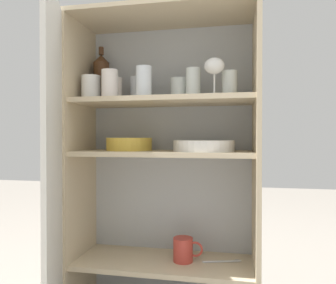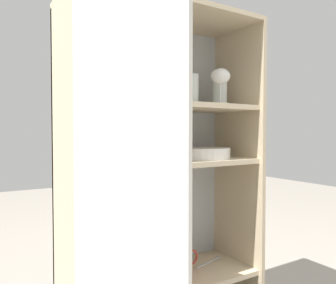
% 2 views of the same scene
% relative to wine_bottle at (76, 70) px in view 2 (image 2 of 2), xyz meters
% --- Properties ---
extents(cupboard_back_panel, '(0.77, 0.02, 1.27)m').
position_rel_wine_bottle_xyz_m(cupboard_back_panel, '(0.32, 0.07, -0.41)').
color(cupboard_back_panel, '#B2B7BC').
rests_on(cupboard_back_panel, ground_plane).
extents(cupboard_side_left, '(0.02, 0.32, 1.27)m').
position_rel_wine_bottle_xyz_m(cupboard_side_left, '(-0.06, -0.08, -0.41)').
color(cupboard_side_left, '#CCB793').
rests_on(cupboard_side_left, ground_plane).
extents(cupboard_side_right, '(0.02, 0.32, 1.27)m').
position_rel_wine_bottle_xyz_m(cupboard_side_right, '(0.69, -0.08, -0.41)').
color(cupboard_side_right, '#CCB793').
rests_on(cupboard_side_right, ground_plane).
extents(cupboard_top_panel, '(0.77, 0.32, 0.02)m').
position_rel_wine_bottle_xyz_m(cupboard_top_panel, '(0.32, -0.08, 0.24)').
color(cupboard_top_panel, '#CCB793').
rests_on(cupboard_top_panel, cupboard_side_left).
extents(shelf_board_lower, '(0.74, 0.29, 0.02)m').
position_rel_wine_bottle_xyz_m(shelf_board_lower, '(0.32, -0.08, -0.81)').
color(shelf_board_lower, beige).
extents(shelf_board_middle, '(0.74, 0.29, 0.02)m').
position_rel_wine_bottle_xyz_m(shelf_board_middle, '(0.32, -0.08, -0.34)').
color(shelf_board_middle, beige).
extents(shelf_board_upper, '(0.74, 0.29, 0.02)m').
position_rel_wine_bottle_xyz_m(shelf_board_upper, '(0.32, -0.08, -0.12)').
color(shelf_board_upper, beige).
extents(cupboard_door, '(0.16, 0.36, 1.27)m').
position_rel_wine_bottle_xyz_m(cupboard_door, '(0.00, -0.42, -0.41)').
color(cupboard_door, silver).
rests_on(cupboard_door, ground_plane).
extents(tumbler_glass_0, '(0.07, 0.07, 0.13)m').
position_rel_wine_bottle_xyz_m(tumbler_glass_0, '(0.24, -0.14, -0.05)').
color(tumbler_glass_0, white).
rests_on(tumbler_glass_0, shelf_board_upper).
extents(tumbler_glass_1, '(0.07, 0.07, 0.12)m').
position_rel_wine_bottle_xyz_m(tumbler_glass_1, '(0.10, -0.15, -0.05)').
color(tumbler_glass_1, silver).
rests_on(tumbler_glass_1, shelf_board_upper).
extents(tumbler_glass_2, '(0.08, 0.08, 0.09)m').
position_rel_wine_bottle_xyz_m(tumbler_glass_2, '(0.37, -0.03, -0.07)').
color(tumbler_glass_2, white).
rests_on(tumbler_glass_2, shelf_board_upper).
extents(tumbler_glass_3, '(0.06, 0.06, 0.11)m').
position_rel_wine_bottle_xyz_m(tumbler_glass_3, '(0.59, -0.09, -0.06)').
color(tumbler_glass_3, white).
rests_on(tumbler_glass_3, shelf_board_upper).
extents(tumbler_glass_4, '(0.08, 0.08, 0.10)m').
position_rel_wine_bottle_xyz_m(tumbler_glass_4, '(0.01, -0.13, -0.06)').
color(tumbler_glass_4, white).
rests_on(tumbler_glass_4, shelf_board_upper).
extents(tumbler_glass_5, '(0.06, 0.06, 0.12)m').
position_rel_wine_bottle_xyz_m(tumbler_glass_5, '(0.44, -0.08, -0.05)').
color(tumbler_glass_5, white).
rests_on(tumbler_glass_5, shelf_board_upper).
extents(tumbler_glass_6, '(0.07, 0.07, 0.10)m').
position_rel_wine_bottle_xyz_m(tumbler_glass_6, '(0.09, -0.07, -0.06)').
color(tumbler_glass_6, silver).
rests_on(tumbler_glass_6, shelf_board_upper).
extents(tumbler_glass_7, '(0.08, 0.08, 0.11)m').
position_rel_wine_bottle_xyz_m(tumbler_glass_7, '(0.19, -0.01, -0.06)').
color(tumbler_glass_7, white).
rests_on(tumbler_glass_7, shelf_board_upper).
extents(wine_glass_0, '(0.08, 0.08, 0.14)m').
position_rel_wine_bottle_xyz_m(wine_glass_0, '(0.53, -0.16, -0.01)').
color(wine_glass_0, white).
rests_on(wine_glass_0, shelf_board_upper).
extents(wine_bottle, '(0.07, 0.07, 0.26)m').
position_rel_wine_bottle_xyz_m(wine_bottle, '(0.00, 0.00, 0.00)').
color(wine_bottle, '#4C2D19').
rests_on(wine_bottle, shelf_board_upper).
extents(plate_stack_white, '(0.25, 0.25, 0.04)m').
position_rel_wine_bottle_xyz_m(plate_stack_white, '(0.48, -0.09, -0.31)').
color(plate_stack_white, silver).
rests_on(plate_stack_white, shelf_board_middle).
extents(mixing_bowl_large, '(0.20, 0.20, 0.06)m').
position_rel_wine_bottle_xyz_m(mixing_bowl_large, '(0.16, -0.07, -0.30)').
color(mixing_bowl_large, gold).
rests_on(mixing_bowl_large, shelf_board_middle).
extents(coffee_mug_primary, '(0.12, 0.08, 0.10)m').
position_rel_wine_bottle_xyz_m(coffee_mug_primary, '(0.40, -0.08, -0.75)').
color(coffee_mug_primary, '#BC3D33').
rests_on(coffee_mug_primary, shelf_board_lower).
extents(serving_spoon, '(0.16, 0.06, 0.01)m').
position_rel_wine_bottle_xyz_m(serving_spoon, '(0.57, -0.05, -0.79)').
color(serving_spoon, silver).
rests_on(serving_spoon, shelf_board_lower).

